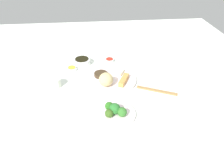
{
  "coord_description": "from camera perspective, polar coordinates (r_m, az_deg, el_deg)",
  "views": [
    {
      "loc": [
        -1.07,
        0.08,
        0.75
      ],
      "look_at": [
        -0.09,
        -0.02,
        0.06
      ],
      "focal_mm": 34.02,
      "sensor_mm": 36.0,
      "label": 1
    }
  ],
  "objects": [
    {
      "name": "soy_sauce_bowl",
      "position": [
        1.47,
        -8.06,
        5.95
      ],
      "size": [
        0.11,
        0.11,
        0.04
      ],
      "primitive_type": "cylinder",
      "color": "white",
      "rests_on": "tabletop"
    },
    {
      "name": "teacup",
      "position": [
        1.27,
        -15.09,
        0.28
      ],
      "size": [
        0.07,
        0.07,
        0.05
      ],
      "primitive_type": "cylinder",
      "color": "white",
      "rests_on": "tabletop"
    },
    {
      "name": "chopsticks_pair",
      "position": [
        1.23,
        11.92,
        -1.75
      ],
      "size": [
        0.11,
        0.22,
        0.01
      ],
      "primitive_type": "cube",
      "rotation": [
        0.0,
        0.0,
        1.14
      ],
      "color": "#9F7645",
      "rests_on": "tabletop"
    },
    {
      "name": "sauce_ramekin_sweet_and_sour",
      "position": [
        1.49,
        -0.68,
        6.32
      ],
      "size": [
        0.06,
        0.06,
        0.02
      ],
      "primitive_type": "cylinder",
      "color": "white",
      "rests_on": "tabletop"
    },
    {
      "name": "tabletop",
      "position": [
        1.3,
        -1.14,
        0.49
      ],
      "size": [
        2.2,
        2.2,
        0.02
      ],
      "primitive_type": "cube",
      "color": "white",
      "rests_on": "ground"
    },
    {
      "name": "broccoli_floret_4",
      "position": [
        1.02,
        -0.79,
        -7.89
      ],
      "size": [
        0.04,
        0.04,
        0.04
      ],
      "primitive_type": "sphere",
      "color": "#365A1D",
      "rests_on": "broccoli_plate"
    },
    {
      "name": "broccoli_plate",
      "position": [
        1.05,
        0.91,
        -8.06
      ],
      "size": [
        0.2,
        0.2,
        0.01
      ],
      "primitive_type": "cylinder",
      "color": "white",
      "rests_on": "tabletop"
    },
    {
      "name": "rice_scoop",
      "position": [
        1.2,
        -1.63,
        1.22
      ],
      "size": [
        0.08,
        0.08,
        0.08
      ],
      "primitive_type": "sphere",
      "color": "tan",
      "rests_on": "main_plate"
    },
    {
      "name": "spring_roll",
      "position": [
        1.25,
        3.17,
        1.09
      ],
      "size": [
        0.12,
        0.08,
        0.03
      ],
      "primitive_type": "cube",
      "rotation": [
        0.0,
        0.0,
        2.7
      ],
      "color": "#D59549",
      "rests_on": "main_plate"
    },
    {
      "name": "sauce_ramekin_hot_mustard",
      "position": [
        1.42,
        -10.73,
        3.97
      ],
      "size": [
        0.06,
        0.06,
        0.02
      ],
      "primitive_type": "cylinder",
      "color": "white",
      "rests_on": "tabletop"
    },
    {
      "name": "stir_fry_heap",
      "position": [
        1.31,
        -3.0,
        2.61
      ],
      "size": [
        0.08,
        0.08,
        0.02
      ],
      "primitive_type": "cylinder",
      "color": "#3F301E",
      "rests_on": "main_plate"
    },
    {
      "name": "crab_rangoon_wonton",
      "position": [
        1.34,
        1.5,
        3.32
      ],
      "size": [
        0.09,
        0.09,
        0.01
      ],
      "primitive_type": "cube",
      "rotation": [
        0.0,
        0.0,
        -0.47
      ],
      "color": "beige",
      "rests_on": "main_plate"
    },
    {
      "name": "broccoli_floret_3",
      "position": [
        1.02,
        2.73,
        -7.56
      ],
      "size": [
        0.05,
        0.05,
        0.05
      ],
      "primitive_type": "sphere",
      "color": "#34742A",
      "rests_on": "broccoli_plate"
    },
    {
      "name": "sauce_ramekin_sweet_and_sour_liquid",
      "position": [
        1.48,
        -0.68,
        6.76
      ],
      "size": [
        0.05,
        0.05,
        0.0
      ],
      "primitive_type": "cylinder",
      "color": "red",
      "rests_on": "sauce_ramekin_sweet_and_sour"
    },
    {
      "name": "main_plate",
      "position": [
        1.29,
        0.02,
        1.13
      ],
      "size": [
        0.3,
        0.3,
        0.02
      ],
      "primitive_type": "cylinder",
      "color": "white",
      "rests_on": "tabletop"
    },
    {
      "name": "soy_sauce_bowl_liquid",
      "position": [
        1.46,
        -8.12,
        6.69
      ],
      "size": [
        0.09,
        0.09,
        0.0
      ],
      "primitive_type": "cylinder",
      "color": "black",
      "rests_on": "soy_sauce_bowl"
    },
    {
      "name": "broccoli_floret_1",
      "position": [
        1.05,
        -0.76,
        -5.95
      ],
      "size": [
        0.04,
        0.04,
        0.04
      ],
      "primitive_type": "sphere",
      "color": "#29681D",
      "rests_on": "broccoli_plate"
    },
    {
      "name": "broccoli_floret_0",
      "position": [
        1.03,
        0.74,
        -6.64
      ],
      "size": [
        0.06,
        0.06,
        0.06
      ],
      "primitive_type": "sphere",
      "color": "#296F2B",
      "rests_on": "broccoli_plate"
    },
    {
      "name": "sauce_ramekin_hot_mustard_liquid",
      "position": [
        1.41,
        -10.79,
        4.41
      ],
      "size": [
        0.05,
        0.05,
        0.0
      ],
      "primitive_type": "cylinder",
      "color": "yellow",
      "rests_on": "sauce_ramekin_hot_mustard"
    }
  ]
}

